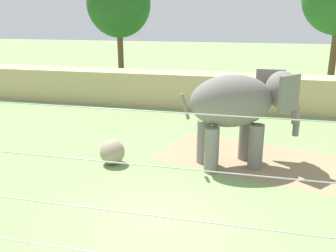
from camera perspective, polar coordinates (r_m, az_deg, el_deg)
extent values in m
plane|color=#759956|center=(8.79, -0.60, -14.71)|extent=(120.00, 120.00, 0.00)
cube|color=#937F5B|center=(12.62, 12.38, -4.88)|extent=(6.52, 4.74, 0.01)
cube|color=tan|center=(19.06, 7.55, 5.55)|extent=(36.00, 1.80, 1.76)
cylinder|color=slate|center=(12.28, 12.16, -1.95)|extent=(0.45, 0.45, 1.43)
cylinder|color=slate|center=(11.61, 13.72, -3.17)|extent=(0.45, 0.45, 1.43)
cylinder|color=slate|center=(11.78, 5.67, -2.47)|extent=(0.45, 0.45, 1.43)
cylinder|color=slate|center=(11.08, 6.89, -3.79)|extent=(0.45, 0.45, 1.43)
ellipsoid|color=slate|center=(11.27, 10.02, 3.91)|extent=(3.00, 2.42, 1.63)
ellipsoid|color=slate|center=(11.93, 17.54, 5.50)|extent=(1.39, 1.44, 1.18)
cube|color=slate|center=(12.41, 15.76, 6.07)|extent=(0.92, 0.11, 1.12)
cube|color=slate|center=(11.36, 18.58, 4.86)|extent=(0.66, 0.77, 1.12)
cylinder|color=slate|center=(12.24, 19.16, 3.60)|extent=(0.59, 0.51, 0.64)
cylinder|color=slate|center=(12.40, 19.45, 1.61)|extent=(0.44, 0.40, 0.60)
cylinder|color=slate|center=(12.56, 19.58, -0.22)|extent=(0.28, 0.28, 0.56)
cylinder|color=slate|center=(10.84, 2.71, 3.08)|extent=(0.32, 0.22, 0.81)
sphere|color=gray|center=(11.83, -8.80, -4.09)|extent=(0.81, 0.81, 0.81)
cylinder|color=#B7B7BC|center=(6.17, -5.76, -13.55)|extent=(8.71, 0.02, 0.02)
cylinder|color=#B7B7BC|center=(5.77, -6.01, -5.97)|extent=(8.71, 0.02, 0.02)
cylinder|color=#B7B7BC|center=(5.49, -6.30, 2.55)|extent=(8.71, 0.02, 0.02)
cylinder|color=brown|center=(28.14, -7.49, 11.03)|extent=(0.44, 0.44, 3.51)
ellipsoid|color=#1E511E|center=(28.01, -7.80, 18.65)|extent=(4.65, 4.65, 4.89)
cylinder|color=brown|center=(26.37, 24.61, 9.67)|extent=(0.44, 0.44, 3.88)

